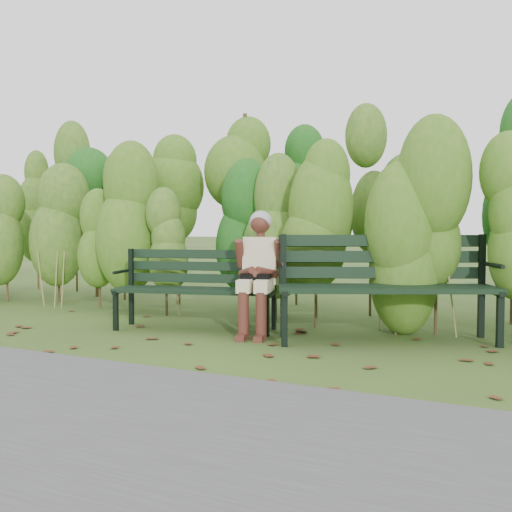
% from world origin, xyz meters
% --- Properties ---
extents(ground, '(80.00, 80.00, 0.00)m').
position_xyz_m(ground, '(0.00, 0.00, 0.00)').
color(ground, '#344A20').
extents(footpath, '(60.00, 2.50, 0.01)m').
position_xyz_m(footpath, '(0.00, -2.20, 0.01)').
color(footpath, '#474749').
rests_on(footpath, ground).
extents(hedge_band, '(11.04, 1.67, 2.42)m').
position_xyz_m(hedge_band, '(0.00, 1.86, 1.26)').
color(hedge_band, '#47381E').
rests_on(hedge_band, ground).
extents(leaf_litter, '(6.04, 2.22, 0.01)m').
position_xyz_m(leaf_litter, '(-0.09, -0.12, 0.00)').
color(leaf_litter, '#592F19').
rests_on(leaf_litter, ground).
extents(bench_left, '(1.64, 0.88, 0.78)m').
position_xyz_m(bench_left, '(-0.77, 0.61, 0.46)').
color(bench_left, black).
rests_on(bench_left, ground).
extents(bench_right, '(1.97, 1.35, 0.94)m').
position_xyz_m(bench_right, '(1.03, 0.85, 0.56)').
color(bench_right, black).
rests_on(bench_right, ground).
extents(seated_woman, '(0.49, 0.72, 1.16)m').
position_xyz_m(seated_woman, '(-0.10, 0.61, 0.65)').
color(seated_woman, beige).
rests_on(seated_woman, ground).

